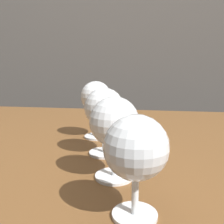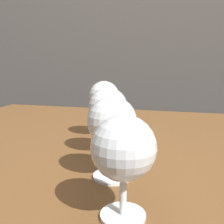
{
  "view_description": "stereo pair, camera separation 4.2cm",
  "coord_description": "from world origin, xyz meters",
  "px_view_note": "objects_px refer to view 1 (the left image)",
  "views": [
    {
      "loc": [
        0.0,
        -0.61,
        0.96
      ],
      "look_at": [
        -0.05,
        -0.2,
        0.88
      ],
      "focal_mm": 41.36,
      "sensor_mm": 36.0,
      "label": 1
    },
    {
      "loc": [
        0.04,
        -0.6,
        0.96
      ],
      "look_at": [
        -0.05,
        -0.2,
        0.88
      ],
      "focal_mm": 41.36,
      "sensor_mm": 36.0,
      "label": 2
    }
  ],
  "objects_px": {
    "wine_glass_rose": "(112,124)",
    "wine_glass_cabernet": "(94,98)",
    "wine_glass_merlot": "(133,149)",
    "wine_glass_amber": "(102,109)"
  },
  "relations": [
    {
      "from": "wine_glass_merlot",
      "to": "wine_glass_cabernet",
      "type": "distance_m",
      "value": 0.36
    },
    {
      "from": "wine_glass_rose",
      "to": "wine_glass_cabernet",
      "type": "height_order",
      "value": "wine_glass_cabernet"
    },
    {
      "from": "wine_glass_merlot",
      "to": "wine_glass_cabernet",
      "type": "xyz_separation_m",
      "value": [
        -0.12,
        0.34,
        0.01
      ]
    },
    {
      "from": "wine_glass_merlot",
      "to": "wine_glass_amber",
      "type": "bearing_deg",
      "value": 109.44
    },
    {
      "from": "wine_glass_rose",
      "to": "wine_glass_amber",
      "type": "height_order",
      "value": "wine_glass_amber"
    },
    {
      "from": "wine_glass_amber",
      "to": "wine_glass_cabernet",
      "type": "height_order",
      "value": "wine_glass_cabernet"
    },
    {
      "from": "wine_glass_rose",
      "to": "wine_glass_cabernet",
      "type": "relative_size",
      "value": 0.95
    },
    {
      "from": "wine_glass_merlot",
      "to": "wine_glass_rose",
      "type": "relative_size",
      "value": 0.95
    },
    {
      "from": "wine_glass_rose",
      "to": "wine_glass_merlot",
      "type": "bearing_deg",
      "value": -69.17
    },
    {
      "from": "wine_glass_cabernet",
      "to": "wine_glass_rose",
      "type": "bearing_deg",
      "value": -71.26
    }
  ]
}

